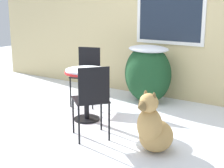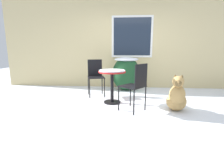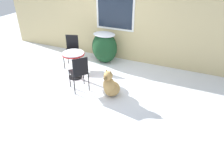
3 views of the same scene
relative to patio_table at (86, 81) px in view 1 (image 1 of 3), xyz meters
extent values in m
plane|color=white|center=(0.33, -0.42, -0.59)|extent=(16.00, 16.00, 0.00)
cube|color=#D1BC84|center=(0.33, 1.78, 0.94)|extent=(8.00, 0.06, 3.04)
cube|color=white|center=(0.47, 1.73, 1.01)|extent=(1.26, 0.04, 1.26)
cube|color=#1E2838|center=(0.47, 1.72, 1.01)|extent=(1.14, 0.01, 1.14)
ellipsoid|color=#194223|center=(0.31, 1.29, -0.09)|extent=(0.83, 0.62, 0.99)
ellipsoid|color=white|center=(0.31, 1.29, 0.34)|extent=(0.70, 0.53, 0.12)
cylinder|color=black|center=(0.00, 0.00, -0.57)|extent=(0.38, 0.38, 0.03)
cylinder|color=black|center=(0.00, 0.00, -0.22)|extent=(0.07, 0.07, 0.68)
cylinder|color=red|center=(0.00, 0.00, 0.13)|extent=(0.61, 0.61, 0.03)
cylinder|color=white|center=(0.00, 0.00, 0.16)|extent=(0.58, 0.58, 0.03)
cube|color=black|center=(-0.47, 0.58, -0.09)|extent=(0.52, 0.52, 0.02)
cube|color=black|center=(-0.53, 0.77, 0.14)|extent=(0.37, 0.13, 0.44)
cylinder|color=black|center=(-0.60, 0.34, -0.34)|extent=(0.02, 0.02, 0.49)
cylinder|color=black|center=(-0.23, 0.45, -0.34)|extent=(0.02, 0.02, 0.49)
cylinder|color=black|center=(-0.71, 0.70, -0.34)|extent=(0.02, 0.02, 0.49)
cylinder|color=black|center=(-0.34, 0.81, -0.34)|extent=(0.02, 0.02, 0.49)
cube|color=black|center=(0.44, -0.48, -0.09)|extent=(0.59, 0.59, 0.02)
cube|color=black|center=(0.60, -0.61, 0.14)|extent=(0.25, 0.31, 0.44)
cylinder|color=black|center=(0.42, -0.21, -0.34)|extent=(0.02, 0.02, 0.49)
cylinder|color=black|center=(0.18, -0.51, -0.34)|extent=(0.02, 0.02, 0.49)
cylinder|color=black|center=(0.71, -0.46, -0.34)|extent=(0.02, 0.02, 0.49)
cylinder|color=black|center=(0.47, -0.75, -0.34)|extent=(0.02, 0.02, 0.49)
ellipsoid|color=tan|center=(1.33, -0.40, -0.40)|extent=(0.47, 0.48, 0.37)
ellipsoid|color=tan|center=(1.31, -0.52, -0.24)|extent=(0.35, 0.33, 0.41)
sphere|color=tan|center=(1.30, -0.55, 0.03)|extent=(0.22, 0.22, 0.22)
cone|color=brown|center=(1.27, -0.69, 0.01)|extent=(0.13, 0.10, 0.12)
ellipsoid|color=brown|center=(1.25, -0.52, 0.11)|extent=(0.05, 0.04, 0.10)
ellipsoid|color=brown|center=(1.36, -0.55, 0.11)|extent=(0.05, 0.04, 0.10)
ellipsoid|color=tan|center=(1.37, -0.22, -0.50)|extent=(0.12, 0.20, 0.07)
camera|label=1|loc=(2.98, -3.77, 1.13)|focal=55.00mm
camera|label=2|loc=(0.33, -3.88, 0.63)|focal=28.00mm
camera|label=3|loc=(3.20, -4.56, 2.46)|focal=35.00mm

